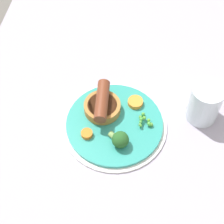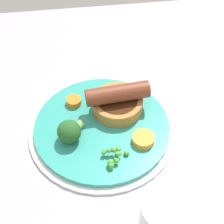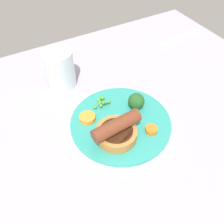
# 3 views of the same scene
# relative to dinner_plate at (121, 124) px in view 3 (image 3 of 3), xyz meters

# --- Properties ---
(dining_table) EXTENTS (1.10, 0.80, 0.03)m
(dining_table) POSITION_rel_dinner_plate_xyz_m (0.05, -0.01, -0.02)
(dining_table) COLOR #9E99AD
(dining_table) RESTS_ON ground
(dinner_plate) EXTENTS (0.25, 0.25, 0.01)m
(dinner_plate) POSITION_rel_dinner_plate_xyz_m (0.00, 0.00, 0.00)
(dinner_plate) COLOR silver
(dinner_plate) RESTS_ON dining_table
(sausage_pudding) EXTENTS (0.11, 0.09, 0.05)m
(sausage_pudding) POSITION_rel_dinner_plate_xyz_m (0.03, 0.03, 0.03)
(sausage_pudding) COLOR #AD7538
(sausage_pudding) RESTS_ON dinner_plate
(pea_pile) EXTENTS (0.04, 0.04, 0.02)m
(pea_pile) POSITION_rel_dinner_plate_xyz_m (0.01, -0.07, 0.02)
(pea_pile) COLOR #42942E
(pea_pile) RESTS_ON dinner_plate
(broccoli_floret_near) EXTENTS (0.05, 0.05, 0.04)m
(broccoli_floret_near) POSITION_rel_dinner_plate_xyz_m (-0.05, -0.02, 0.03)
(broccoli_floret_near) COLOR #235623
(broccoli_floret_near) RESTS_ON dinner_plate
(carrot_slice_0) EXTENTS (0.05, 0.05, 0.01)m
(carrot_slice_0) POSITION_rel_dinner_plate_xyz_m (0.06, -0.04, 0.01)
(carrot_slice_0) COLOR orange
(carrot_slice_0) RESTS_ON dinner_plate
(carrot_slice_5) EXTENTS (0.04, 0.04, 0.01)m
(carrot_slice_5) POSITION_rel_dinner_plate_xyz_m (-0.04, 0.06, 0.01)
(carrot_slice_5) COLOR orange
(carrot_slice_5) RESTS_ON dinner_plate
(fork) EXTENTS (0.18, 0.03, 0.01)m
(fork) POSITION_rel_dinner_plate_xyz_m (-0.37, -0.23, -0.00)
(fork) COLOR silver
(fork) RESTS_ON dining_table
(drinking_glass) EXTENTS (0.08, 0.08, 0.10)m
(drinking_glass) POSITION_rel_dinner_plate_xyz_m (0.06, -0.20, 0.05)
(drinking_glass) COLOR silver
(drinking_glass) RESTS_ON dining_table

